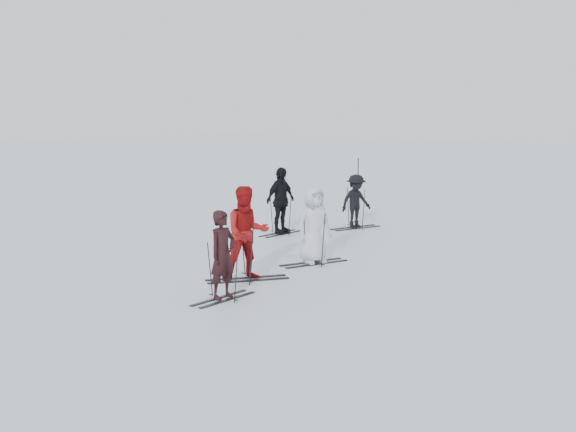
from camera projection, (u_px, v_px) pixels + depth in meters
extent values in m
plane|color=silver|center=(261.00, 262.00, 17.13)|extent=(120.00, 120.00, 0.00)
imported|color=black|center=(223.00, 256.00, 13.72)|extent=(0.42, 0.63, 1.70)
imported|color=maroon|center=(247.00, 234.00, 15.26)|extent=(1.16, 1.22, 1.98)
imported|color=silver|center=(314.00, 226.00, 16.87)|extent=(0.83, 1.02, 1.81)
imported|color=black|center=(281.00, 201.00, 20.83)|extent=(0.48, 1.13, 1.91)
imported|color=black|center=(356.00, 202.00, 21.86)|extent=(0.89, 1.17, 1.61)
cylinder|color=black|center=(358.00, 181.00, 27.19)|extent=(0.04, 0.04, 1.75)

